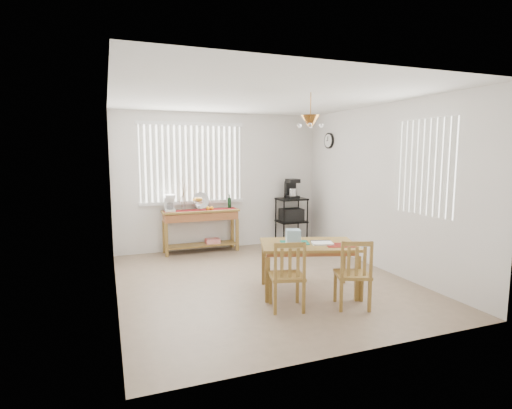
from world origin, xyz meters
name	(u,v)px	position (x,y,z in m)	size (l,w,h in m)	color
ground	(263,281)	(0.00, 0.00, -0.01)	(4.00, 4.50, 0.01)	gray
room_shell	(263,164)	(0.00, 0.01, 1.69)	(4.20, 4.70, 2.70)	silver
sideboard	(201,220)	(-0.44, 2.03, 0.60)	(1.41, 0.40, 0.79)	olive
sideboard_items	(188,204)	(-0.68, 2.05, 0.92)	(1.34, 0.33, 0.61)	maroon
wire_cart	(291,217)	(1.40, 1.99, 0.57)	(0.56, 0.45, 0.95)	black
cart_items	(291,189)	(1.40, 2.00, 1.12)	(0.22, 0.27, 0.39)	black
dining_table	(308,249)	(0.39, -0.63, 0.59)	(1.42, 1.14, 0.66)	olive
table_items	(301,239)	(0.25, -0.69, 0.74)	(0.92, 0.71, 0.21)	#136E57
chair_left	(287,276)	(-0.12, -1.09, 0.41)	(0.47, 0.47, 0.84)	olive
chair_right	(353,274)	(0.64, -1.31, 0.41)	(0.50, 0.50, 0.84)	olive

